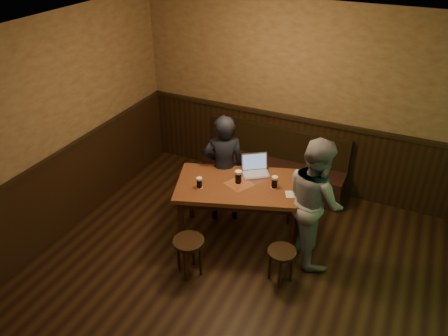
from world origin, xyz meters
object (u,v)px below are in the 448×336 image
bench (273,169)px  person_suit (224,169)px  pub_table (239,191)px  pint_mid (238,177)px  person_grey (315,201)px  laptop (255,168)px  pint_left (199,183)px  stool_left (189,247)px  stool_right (281,257)px  pint_right (275,182)px

bench → person_suit: (-0.36, -1.05, 0.47)m
pub_table → pint_mid: (-0.02, 0.02, 0.20)m
pub_table → person_suit: person_suit is taller
bench → person_grey: bearing=-53.8°
bench → person_grey: person_grey is taller
person_suit → laptop: bearing=154.4°
pint_mid → pint_left: bearing=-142.4°
pub_table → person_grey: 0.96m
stool_left → pint_left: size_ratio=3.44×
pint_mid → person_suit: bearing=139.0°
person_suit → pub_table: bearing=110.1°
bench → pub_table: 1.42m
stool_right → person_grey: (0.18, 0.59, 0.46)m
stool_left → pint_mid: (0.24, 0.89, 0.52)m
stool_left → pub_table: bearing=73.4°
pub_table → pint_right: 0.48m
pint_left → person_suit: (0.05, 0.60, -0.12)m
pint_right → stool_right: bearing=-61.7°
pint_mid → stool_right: bearing=-34.7°
pub_table → person_grey: (0.95, 0.07, 0.09)m
laptop → pint_mid: bearing=-142.0°
pint_left → bench: bearing=75.9°
pint_right → person_grey: 0.53m
bench → pint_left: 1.80m
stool_left → pint_mid: size_ratio=2.86×
person_suit → person_grey: size_ratio=0.96×
pub_table → stool_right: pub_table is taller
stool_left → stool_right: size_ratio=1.11×
pub_table → stool_right: (0.77, -0.53, -0.36)m
pint_right → laptop: laptop is taller
pint_left → person_grey: bearing=14.4°
pub_table → person_suit: (-0.36, 0.31, 0.06)m
stool_left → stool_right: stool_left is taller
bench → laptop: 1.18m
bench → stool_right: bearing=-67.9°
pint_left → person_grey: 1.41m
pint_left → pub_table: bearing=34.4°
pint_left → pint_right: size_ratio=0.91×
stool_left → laptop: 1.35m
stool_left → pint_left: (-0.15, 0.59, 0.51)m
pub_table → laptop: (0.08, 0.34, 0.17)m
stool_left → pint_right: size_ratio=3.12×
pint_right → person_grey: (0.52, -0.04, -0.09)m
pint_mid → person_grey: (0.97, 0.05, -0.10)m
stool_left → pint_right: (0.68, 0.98, 0.52)m
bench → person_grey: 1.68m
person_suit → person_grey: person_grey is taller
pub_table → stool_right: bearing=-53.6°
pint_mid → person_suit: 0.47m
person_suit → stool_right: bearing=114.3°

